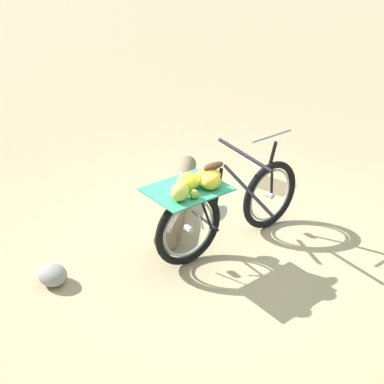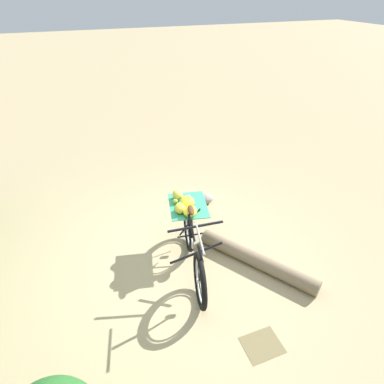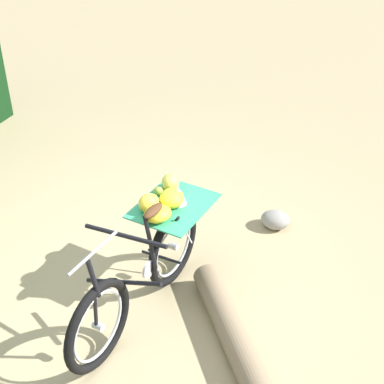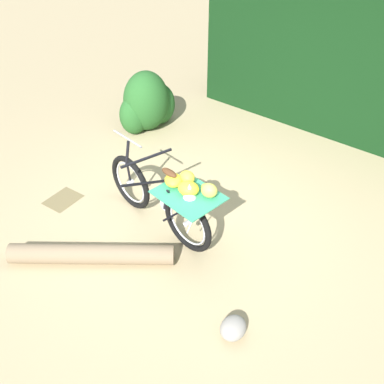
# 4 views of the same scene
# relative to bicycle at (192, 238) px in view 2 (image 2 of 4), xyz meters

# --- Properties ---
(ground_plane) EXTENTS (60.00, 60.00, 0.00)m
(ground_plane) POSITION_rel_bicycle_xyz_m (-0.32, 0.15, -0.50)
(ground_plane) COLOR tan
(bicycle) EXTENTS (0.84, 1.80, 1.03)m
(bicycle) POSITION_rel_bicycle_xyz_m (0.00, 0.00, 0.00)
(bicycle) COLOR black
(bicycle) RESTS_ON ground_plane
(fallen_log) EXTENTS (1.18, 1.65, 0.22)m
(fallen_log) POSITION_rel_bicycle_xyz_m (0.88, -0.38, -0.39)
(fallen_log) COLOR #7F6B51
(fallen_log) RESTS_ON ground_plane
(path_stone) EXTENTS (0.29, 0.24, 0.18)m
(path_stone) POSITION_rel_bicycle_xyz_m (0.81, 1.39, -0.41)
(path_stone) COLOR gray
(path_stone) RESTS_ON ground_plane
(leaf_litter_patch) EXTENTS (0.44, 0.36, 0.01)m
(leaf_litter_patch) POSITION_rel_bicycle_xyz_m (0.30, -1.49, -0.50)
(leaf_litter_patch) COLOR olive
(leaf_litter_patch) RESTS_ON ground_plane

